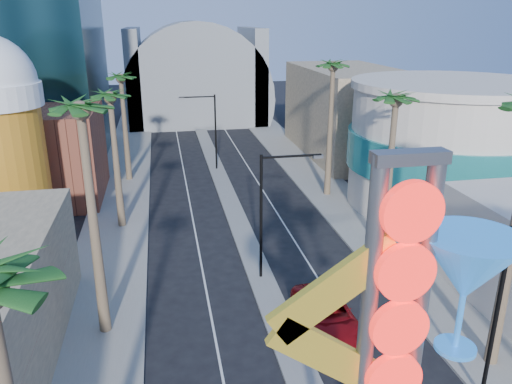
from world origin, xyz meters
The scene contains 18 objects.
sidewalk_west centered at (-9.50, 35.00, 0.07)m, with size 5.00×100.00×0.15m, color gray.
sidewalk_east centered at (9.50, 35.00, 0.07)m, with size 5.00×100.00×0.15m, color gray.
median centered at (0.00, 38.00, 0.07)m, with size 1.60×84.00×0.15m, color gray.
brick_filler_west centered at (-16.00, 38.00, 4.00)m, with size 10.00×10.00×8.00m, color brown.
filler_east centered at (16.00, 48.00, 5.00)m, with size 10.00×20.00×10.00m, color #8C775A.
turquoise_building centered at (18.00, 30.00, 5.25)m, with size 16.60×16.60×10.60m.
canopy centered at (0.00, 72.00, 4.31)m, with size 22.00×16.00×22.00m.
neon_sign centered at (0.82, 2.96, 7.31)m, with size 6.53×2.60×12.55m.
streetlight_0 centered at (0.55, 20.00, 4.88)m, with size 3.79×0.25×8.00m.
streetlight_1 centered at (-0.55, 44.00, 4.88)m, with size 3.79×0.25×8.00m.
streetlight_2 centered at (6.72, 8.00, 4.83)m, with size 3.45×0.25×8.00m.
palm_1 centered at (-9.00, 16.00, 10.82)m, with size 2.40×2.40×12.70m.
palm_2 centered at (-9.00, 30.00, 9.48)m, with size 2.40×2.40×11.20m.
palm_3 centered at (-9.00, 42.00, 9.48)m, with size 2.40×2.40×11.20m.
palm_6 centered at (9.00, 22.00, 9.93)m, with size 2.40×2.40×11.70m.
palm_7 centered at (9.00, 34.00, 10.82)m, with size 2.40×2.40×12.70m.
red_pickup centered at (2.34, 14.12, 0.81)m, with size 2.70×5.85×1.63m, color maroon.
pedestrian_b centered at (8.12, 14.95, 0.91)m, with size 0.74×0.58×1.52m, color gray.
Camera 1 is at (-5.50, -7.08, 15.39)m, focal length 35.00 mm.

